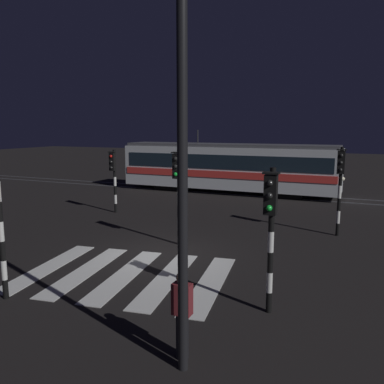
{
  "coord_description": "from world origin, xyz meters",
  "views": [
    {
      "loc": [
        6.41,
        -11.81,
        4.34
      ],
      "look_at": [
        -0.92,
        4.81,
        1.4
      ],
      "focal_mm": 37.64,
      "sensor_mm": 36.0,
      "label": 1
    }
  ],
  "objects_px": {
    "traffic_light_corner_far_right": "(340,178)",
    "pedestrian_waiting_at_kerb": "(182,314)",
    "street_lamp_near_kerb": "(176,88)",
    "tram": "(227,167)",
    "traffic_light_median_centre": "(178,183)",
    "traffic_light_corner_far_left": "(114,171)",
    "traffic_light_corner_near_right": "(271,219)"
  },
  "relations": [
    {
      "from": "street_lamp_near_kerb",
      "to": "tram",
      "type": "xyz_separation_m",
      "value": [
        -5.72,
        19.41,
        -3.19
      ]
    },
    {
      "from": "traffic_light_corner_far_right",
      "to": "tram",
      "type": "relative_size",
      "value": 0.25
    },
    {
      "from": "traffic_light_corner_far_left",
      "to": "street_lamp_near_kerb",
      "type": "distance_m",
      "value": 14.43
    },
    {
      "from": "traffic_light_corner_far_left",
      "to": "pedestrian_waiting_at_kerb",
      "type": "xyz_separation_m",
      "value": [
        8.74,
        -10.46,
        -1.25
      ]
    },
    {
      "from": "street_lamp_near_kerb",
      "to": "pedestrian_waiting_at_kerb",
      "type": "distance_m",
      "value": 4.1
    },
    {
      "from": "traffic_light_corner_far_right",
      "to": "traffic_light_median_centre",
      "type": "distance_m",
      "value": 6.47
    },
    {
      "from": "traffic_light_corner_far_right",
      "to": "street_lamp_near_kerb",
      "type": "xyz_separation_m",
      "value": [
        -1.86,
        -10.88,
        2.58
      ]
    },
    {
      "from": "traffic_light_median_centre",
      "to": "pedestrian_waiting_at_kerb",
      "type": "relative_size",
      "value": 2.08
    },
    {
      "from": "traffic_light_corner_far_right",
      "to": "traffic_light_median_centre",
      "type": "bearing_deg",
      "value": -145.25
    },
    {
      "from": "street_lamp_near_kerb",
      "to": "traffic_light_corner_far_left",
      "type": "bearing_deg",
      "value": 128.97
    },
    {
      "from": "tram",
      "to": "traffic_light_median_centre",
      "type": "bearing_deg",
      "value": -79.52
    },
    {
      "from": "pedestrian_waiting_at_kerb",
      "to": "tram",
      "type": "bearing_deg",
      "value": 106.4
    },
    {
      "from": "traffic_light_corner_far_left",
      "to": "tram",
      "type": "xyz_separation_m",
      "value": [
        3.19,
        8.4,
        -0.38
      ]
    },
    {
      "from": "traffic_light_median_centre",
      "to": "street_lamp_near_kerb",
      "type": "height_order",
      "value": "street_lamp_near_kerb"
    },
    {
      "from": "traffic_light_corner_far_right",
      "to": "traffic_light_corner_near_right",
      "type": "height_order",
      "value": "traffic_light_corner_far_right"
    },
    {
      "from": "traffic_light_corner_far_left",
      "to": "street_lamp_near_kerb",
      "type": "bearing_deg",
      "value": -51.03
    },
    {
      "from": "traffic_light_corner_near_right",
      "to": "tram",
      "type": "xyz_separation_m",
      "value": [
        -6.61,
        16.4,
        -0.53
      ]
    },
    {
      "from": "street_lamp_near_kerb",
      "to": "traffic_light_corner_near_right",
      "type": "bearing_deg",
      "value": 73.48
    },
    {
      "from": "traffic_light_median_centre",
      "to": "street_lamp_near_kerb",
      "type": "distance_m",
      "value": 8.39
    },
    {
      "from": "pedestrian_waiting_at_kerb",
      "to": "traffic_light_corner_far_left",
      "type": "bearing_deg",
      "value": 129.87
    },
    {
      "from": "traffic_light_corner_far_right",
      "to": "pedestrian_waiting_at_kerb",
      "type": "xyz_separation_m",
      "value": [
        -2.02,
        -10.34,
        -1.48
      ]
    },
    {
      "from": "traffic_light_corner_far_left",
      "to": "tram",
      "type": "distance_m",
      "value": 9.0
    },
    {
      "from": "traffic_light_corner_near_right",
      "to": "tram",
      "type": "distance_m",
      "value": 17.69
    },
    {
      "from": "traffic_light_corner_far_right",
      "to": "traffic_light_median_centre",
      "type": "height_order",
      "value": "traffic_light_corner_far_right"
    },
    {
      "from": "traffic_light_median_centre",
      "to": "tram",
      "type": "distance_m",
      "value": 12.44
    },
    {
      "from": "street_lamp_near_kerb",
      "to": "pedestrian_waiting_at_kerb",
      "type": "bearing_deg",
      "value": 106.83
    },
    {
      "from": "traffic_light_corner_far_left",
      "to": "street_lamp_near_kerb",
      "type": "height_order",
      "value": "street_lamp_near_kerb"
    },
    {
      "from": "traffic_light_corner_far_left",
      "to": "street_lamp_near_kerb",
      "type": "relative_size",
      "value": 0.41
    },
    {
      "from": "traffic_light_corner_near_right",
      "to": "pedestrian_waiting_at_kerb",
      "type": "height_order",
      "value": "traffic_light_corner_near_right"
    },
    {
      "from": "traffic_light_corner_far_right",
      "to": "traffic_light_median_centre",
      "type": "xyz_separation_m",
      "value": [
        -5.32,
        -3.69,
        -0.02
      ]
    },
    {
      "from": "traffic_light_corner_far_left",
      "to": "pedestrian_waiting_at_kerb",
      "type": "relative_size",
      "value": 1.88
    },
    {
      "from": "traffic_light_corner_far_right",
      "to": "pedestrian_waiting_at_kerb",
      "type": "bearing_deg",
      "value": -101.08
    }
  ]
}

